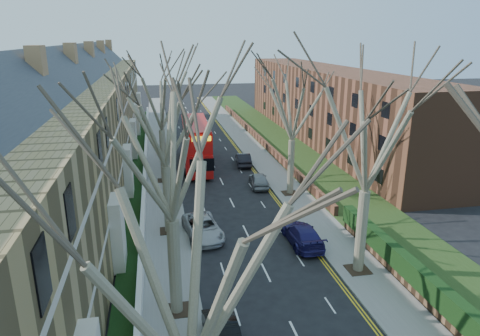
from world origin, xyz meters
TOP-DOWN VIEW (x-y plane):
  - pavement_left at (-6.00, 39.00)m, footprint 3.00×102.00m
  - pavement_right at (6.00, 39.00)m, footprint 3.00×102.00m
  - terrace_left at (-13.65, 31.00)m, footprint 9.70×78.00m
  - flats_right at (17.46, 43.00)m, footprint 13.97×54.00m
  - wall_hedge_right at (7.70, 2.00)m, footprint 0.70×24.00m
  - front_wall_left at (-7.65, 31.00)m, footprint 0.30×78.00m
  - grass_verge_right at (10.50, 39.00)m, footprint 6.00×102.00m
  - tree_left_near at (-5.70, -4.00)m, footprint 9.80×9.80m
  - tree_left_mid at (-5.70, 6.00)m, footprint 10.50×10.50m
  - tree_left_far at (-5.70, 16.00)m, footprint 10.15×10.15m
  - tree_left_dist at (-5.70, 28.00)m, footprint 10.50×10.50m
  - tree_right_mid at (5.70, 8.00)m, footprint 10.50×10.50m
  - tree_right_far at (5.70, 22.00)m, footprint 10.15×10.15m
  - double_decker_bus at (-1.96, 32.86)m, footprint 3.37×12.14m
  - car_left_far at (-3.29, 14.79)m, footprint 2.98×5.39m
  - car_right_near at (3.50, 12.27)m, footprint 2.04×5.00m
  - car_right_mid at (3.35, 24.68)m, footprint 2.06×4.29m
  - car_right_far at (3.33, 32.11)m, footprint 1.93×4.45m

SIDE VIEW (x-z plane):
  - pavement_left at x=-6.00m, z-range 0.00..0.12m
  - pavement_right at x=6.00m, z-range 0.00..0.12m
  - grass_verge_right at x=10.50m, z-range 0.12..0.18m
  - front_wall_left at x=-7.65m, z-range 0.12..1.12m
  - car_right_mid at x=3.35m, z-range 0.00..1.41m
  - car_right_far at x=3.33m, z-range 0.00..1.42m
  - car_left_far at x=-3.29m, z-range 0.00..1.43m
  - car_right_near at x=3.50m, z-range 0.00..1.45m
  - wall_hedge_right at x=7.70m, z-range 0.22..2.02m
  - double_decker_bus at x=-1.96m, z-range -0.03..4.97m
  - flats_right at x=17.46m, z-range -0.02..9.98m
  - terrace_left at x=-13.65m, z-range -1.27..12.33m
  - tree_left_near at x=-5.70m, z-range 2.06..15.79m
  - tree_left_far at x=-5.70m, z-range 2.13..16.35m
  - tree_right_far at x=5.70m, z-range 2.13..16.35m
  - tree_left_mid at x=-5.70m, z-range 2.20..16.91m
  - tree_right_mid at x=5.70m, z-range 2.20..16.91m
  - tree_left_dist at x=-5.70m, z-range 2.20..16.91m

